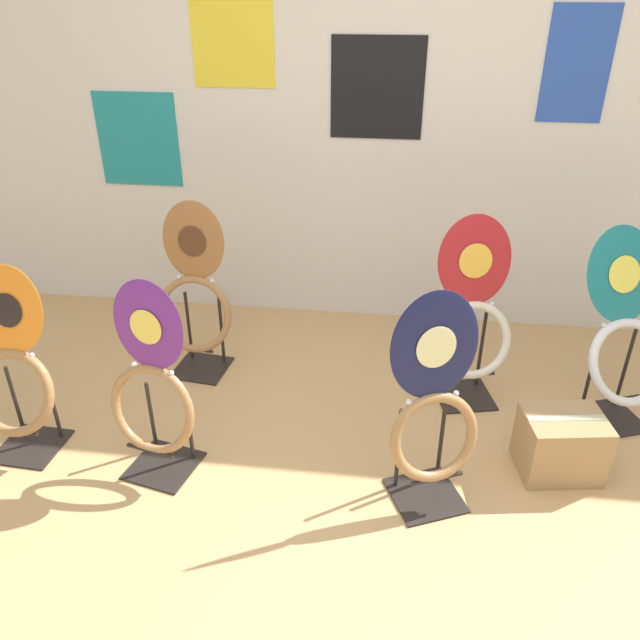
% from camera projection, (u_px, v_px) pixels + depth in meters
% --- Properties ---
extents(ground_plane, '(14.00, 14.00, 0.00)m').
position_uv_depth(ground_plane, '(365.00, 580.00, 2.28)').
color(ground_plane, tan).
extents(wall_back, '(8.00, 0.07, 2.60)m').
position_uv_depth(wall_back, '(398.00, 105.00, 3.44)').
color(wall_back, silver).
rests_on(wall_back, ground_plane).
extents(toilet_seat_display_woodgrain, '(0.43, 0.31, 0.95)m').
position_uv_depth(toilet_seat_display_woodgrain, '(195.00, 296.00, 3.28)').
color(toilet_seat_display_woodgrain, black).
rests_on(toilet_seat_display_woodgrain, ground_plane).
extents(toilet_seat_display_teal_sax, '(0.51, 0.52, 0.94)m').
position_uv_depth(toilet_seat_display_teal_sax, '(625.00, 335.00, 2.92)').
color(toilet_seat_display_teal_sax, black).
rests_on(toilet_seat_display_teal_sax, ground_plane).
extents(toilet_seat_display_crimson_swirl, '(0.43, 0.35, 0.96)m').
position_uv_depth(toilet_seat_display_crimson_swirl, '(472.00, 319.00, 3.06)').
color(toilet_seat_display_crimson_swirl, black).
rests_on(toilet_seat_display_crimson_swirl, ground_plane).
extents(toilet_seat_display_orange_sun, '(0.41, 0.30, 0.88)m').
position_uv_depth(toilet_seat_display_orange_sun, '(13.00, 374.00, 2.73)').
color(toilet_seat_display_orange_sun, black).
rests_on(toilet_seat_display_orange_sun, ground_plane).
extents(toilet_seat_display_purple_note, '(0.42, 0.33, 0.91)m').
position_uv_depth(toilet_seat_display_purple_note, '(152.00, 390.00, 2.60)').
color(toilet_seat_display_purple_note, black).
rests_on(toilet_seat_display_purple_note, ground_plane).
extents(toilet_seat_display_navy_moon, '(0.41, 0.37, 0.94)m').
position_uv_depth(toilet_seat_display_navy_moon, '(433.00, 416.00, 2.44)').
color(toilet_seat_display_navy_moon, black).
rests_on(toilet_seat_display_navy_moon, ground_plane).
extents(storage_box, '(0.38, 0.31, 0.29)m').
position_uv_depth(storage_box, '(561.00, 444.00, 2.72)').
color(storage_box, '#A37F51').
rests_on(storage_box, ground_plane).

